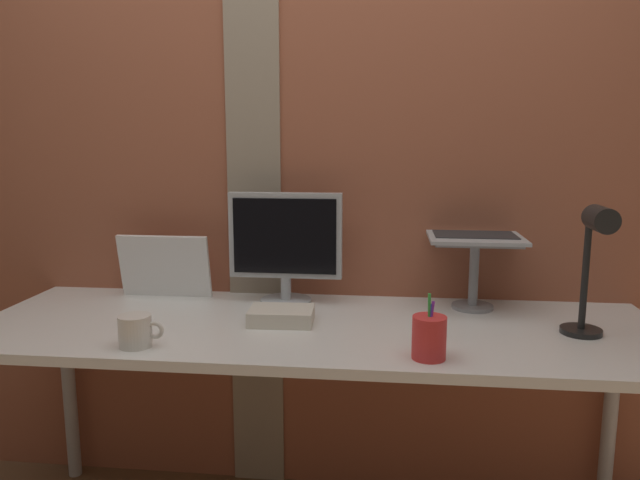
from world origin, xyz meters
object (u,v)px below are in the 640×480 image
(whiteboard_panel, at_px, (165,266))
(pen_cup, at_px, (429,337))
(coffee_mug, at_px, (136,331))
(laptop, at_px, (473,220))
(desk_lamp, at_px, (593,257))
(monitor, at_px, (285,242))

(whiteboard_panel, height_order, pen_cup, whiteboard_panel)
(pen_cup, height_order, coffee_mug, pen_cup)
(laptop, relative_size, desk_lamp, 0.83)
(desk_lamp, xyz_separation_m, coffee_mug, (-1.27, -0.20, -0.20))
(monitor, distance_m, laptop, 0.65)
(whiteboard_panel, relative_size, coffee_mug, 2.59)
(monitor, bearing_deg, whiteboard_panel, 177.07)
(desk_lamp, relative_size, pen_cup, 2.21)
(desk_lamp, height_order, coffee_mug, desk_lamp)
(whiteboard_panel, relative_size, pen_cup, 1.89)
(pen_cup, relative_size, coffee_mug, 1.37)
(desk_lamp, height_order, pen_cup, desk_lamp)
(laptop, distance_m, whiteboard_panel, 1.11)
(laptop, bearing_deg, desk_lamp, -51.78)
(monitor, height_order, coffee_mug, monitor)
(monitor, xyz_separation_m, coffee_mug, (-0.34, -0.49, -0.17))
(whiteboard_panel, height_order, desk_lamp, desk_lamp)
(pen_cup, xyz_separation_m, coffee_mug, (-0.81, -0.00, -0.01))
(monitor, relative_size, whiteboard_panel, 1.18)
(pen_cup, bearing_deg, monitor, 133.60)
(monitor, height_order, whiteboard_panel, monitor)
(whiteboard_panel, bearing_deg, laptop, 2.70)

